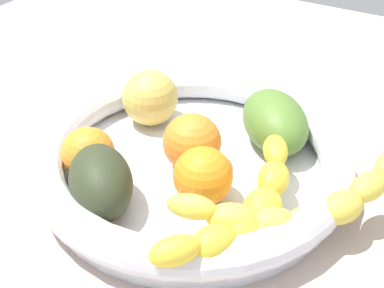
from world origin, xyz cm
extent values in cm
cube|color=#B7A497|center=(0.00, 0.00, 1.50)|extent=(120.00, 120.00, 3.00)
cylinder|color=silver|center=(0.00, 0.00, 3.78)|extent=(32.36, 32.36, 1.56)
torus|color=silver|center=(0.00, 0.00, 6.39)|extent=(34.94, 34.94, 3.68)
ellipsoid|color=yellow|center=(14.95, 7.16, 8.58)|extent=(5.13, 4.80, 2.55)
ellipsoid|color=yellow|center=(11.87, 9.05, 7.75)|extent=(5.41, 4.72, 3.10)
ellipsoid|color=yellow|center=(8.45, 10.19, 6.93)|extent=(5.17, 4.49, 3.64)
ellipsoid|color=yellow|center=(4.85, 10.53, 6.93)|extent=(4.60, 3.74, 3.64)
ellipsoid|color=yellow|center=(1.28, 10.03, 7.75)|extent=(5.15, 4.12, 3.10)
ellipsoid|color=yellow|center=(-2.09, 8.74, 8.58)|extent=(5.19, 4.35, 2.55)
ellipsoid|color=yellow|center=(9.94, 5.79, 8.86)|extent=(3.51, 5.10, 2.32)
ellipsoid|color=yellow|center=(8.63, 9.15, 8.02)|extent=(4.54, 5.38, 2.73)
ellipsoid|color=yellow|center=(6.70, 12.20, 7.18)|extent=(5.33, 5.60, 3.15)
ellipsoid|color=yellow|center=(4.24, 14.84, 6.34)|extent=(5.84, 5.75, 3.57)
ellipsoid|color=yellow|center=(1.33, 16.96, 7.18)|extent=(5.60, 5.08, 3.15)
ellipsoid|color=yellow|center=(-1.94, 18.51, 8.02)|extent=(5.30, 4.15, 2.73)
sphere|color=orange|center=(-0.37, 0.26, 7.76)|extent=(6.41, 6.41, 6.41)
sphere|color=orange|center=(6.82, -8.75, 7.39)|extent=(5.67, 5.67, 5.67)
sphere|color=orange|center=(4.28, 3.77, 7.58)|extent=(6.05, 6.05, 6.05)
sphere|color=#DABD55|center=(-5.33, -9.07, 7.99)|extent=(6.88, 6.88, 6.88)
ellipsoid|color=#567D30|center=(-8.59, 5.99, 7.66)|extent=(12.80, 12.53, 6.22)
ellipsoid|color=#303821|center=(10.12, -4.43, 7.66)|extent=(10.99, 11.15, 6.34)
camera|label=1|loc=(39.75, 23.35, 40.06)|focal=48.81mm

